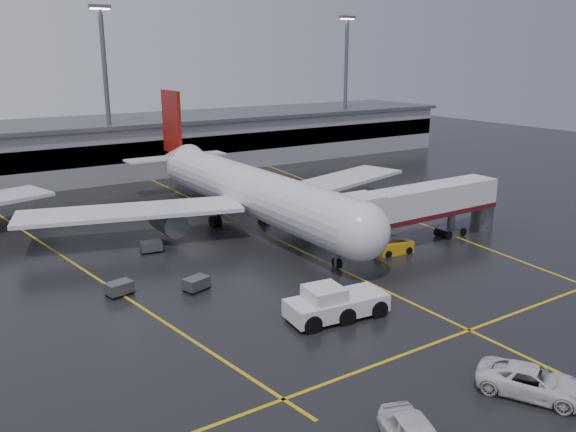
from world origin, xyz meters
TOP-DOWN VIEW (x-y plane):
  - ground at (0.00, 0.00)m, footprint 220.00×220.00m
  - apron_line_centre at (0.00, 0.00)m, footprint 0.25×90.00m
  - apron_line_stop at (0.00, -22.00)m, footprint 60.00×0.25m
  - apron_line_left at (-20.00, 10.00)m, footprint 9.99×69.35m
  - apron_line_right at (18.00, 10.00)m, footprint 7.57×69.64m
  - terminal at (0.00, 47.93)m, footprint 122.00×19.00m
  - light_mast_mid at (-5.00, 42.00)m, footprint 3.00×1.20m
  - light_mast_right at (40.00, 42.00)m, footprint 3.00×1.20m
  - main_airliner at (0.00, 9.70)m, footprint 48.80×45.60m
  - jet_bridge at (11.87, -6.00)m, footprint 19.90×3.40m
  - pushback_tractor at (-6.68, -15.18)m, footprint 7.77×3.97m
  - belt_loader at (7.10, -6.88)m, footprint 3.82×2.09m
  - service_van_a at (-3.53, -29.33)m, footprint 5.29×6.62m
  - baggage_cart_a at (-12.87, -4.88)m, footprint 2.29×1.82m
  - baggage_cart_b at (-18.41, -2.39)m, footprint 2.23×1.69m
  - baggage_cart_c at (-12.46, 6.37)m, footprint 2.18×1.59m

SIDE VIEW (x-z plane):
  - ground at x=0.00m, z-range 0.00..0.00m
  - apron_line_centre at x=0.00m, z-range 0.00..0.02m
  - apron_line_stop at x=0.00m, z-range 0.00..0.02m
  - apron_line_left at x=-20.00m, z-range 0.00..0.02m
  - apron_line_right at x=18.00m, z-range 0.00..0.02m
  - belt_loader at x=7.10m, z-range -0.59..1.73m
  - baggage_cart_a at x=-12.87m, z-range 0.07..1.19m
  - baggage_cart_b at x=-18.41m, z-range 0.07..1.19m
  - baggage_cart_c at x=-12.46m, z-range 0.07..1.19m
  - service_van_a at x=-3.53m, z-range 0.00..1.67m
  - pushback_tractor at x=-6.68m, z-range -0.27..2.40m
  - jet_bridge at x=11.87m, z-range 0.91..6.96m
  - main_airliner at x=0.00m, z-range -2.84..11.26m
  - terminal at x=0.00m, z-range 0.02..8.62m
  - light_mast_mid at x=-5.00m, z-range 1.75..27.20m
  - light_mast_right at x=40.00m, z-range 1.75..27.20m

